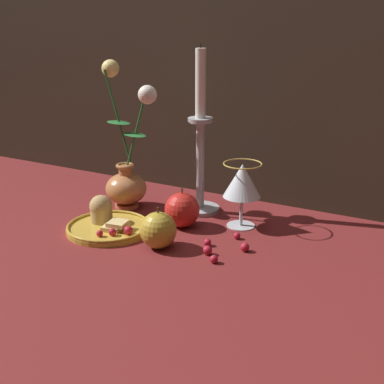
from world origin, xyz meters
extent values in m
plane|color=maroon|center=(0.00, 0.00, 0.00)|extent=(2.40, 2.40, 0.00)
cylinder|color=#B77042|center=(-0.13, 0.09, 0.01)|extent=(0.06, 0.06, 0.01)
ellipsoid|color=#B77042|center=(-0.13, 0.09, 0.05)|extent=(0.10, 0.10, 0.08)
cylinder|color=#B77042|center=(-0.13, 0.09, 0.09)|extent=(0.03, 0.03, 0.03)
torus|color=#B77042|center=(-0.13, 0.09, 0.11)|extent=(0.05, 0.05, 0.01)
cylinder|color=#23662D|center=(-0.16, 0.10, 0.22)|extent=(0.05, 0.03, 0.23)
ellipsoid|color=#23662D|center=(-0.15, 0.10, 0.21)|extent=(0.08, 0.05, 0.00)
sphere|color=#EFD67A|center=(-0.18, 0.11, 0.34)|extent=(0.04, 0.04, 0.04)
cylinder|color=#23662D|center=(-0.10, 0.09, 0.20)|extent=(0.07, 0.01, 0.18)
ellipsoid|color=#23662D|center=(-0.10, 0.09, 0.19)|extent=(0.08, 0.06, 0.00)
sphere|color=silver|center=(-0.07, 0.10, 0.28)|extent=(0.04, 0.04, 0.04)
cylinder|color=gold|center=(-0.08, -0.06, 0.01)|extent=(0.19, 0.19, 0.01)
torus|color=gold|center=(-0.08, -0.06, 0.01)|extent=(0.19, 0.19, 0.01)
cylinder|color=tan|center=(-0.11, -0.04, 0.03)|extent=(0.05, 0.05, 0.04)
sphere|color=tan|center=(-0.11, -0.04, 0.05)|extent=(0.05, 0.05, 0.05)
cube|color=#DBBC7A|center=(-0.06, -0.07, 0.01)|extent=(0.05, 0.05, 0.01)
cube|color=#DBBC7A|center=(-0.05, -0.06, 0.03)|extent=(0.04, 0.04, 0.01)
sphere|color=#AD192D|center=(-0.06, -0.11, 0.02)|extent=(0.01, 0.01, 0.01)
sphere|color=#AD192D|center=(-0.04, -0.09, 0.02)|extent=(0.02, 0.02, 0.02)
sphere|color=#AD192D|center=(-0.01, -0.07, 0.02)|extent=(0.02, 0.02, 0.02)
cylinder|color=silver|center=(0.17, 0.11, 0.00)|extent=(0.06, 0.06, 0.00)
cylinder|color=silver|center=(0.17, 0.11, 0.04)|extent=(0.01, 0.01, 0.07)
cone|color=silver|center=(0.17, 0.11, 0.11)|extent=(0.09, 0.09, 0.08)
cone|color=maroon|center=(0.17, 0.11, 0.10)|extent=(0.08, 0.08, 0.05)
torus|color=gold|center=(0.17, 0.11, 0.15)|extent=(0.09, 0.09, 0.00)
cylinder|color=#A3A3A8|center=(0.04, 0.15, 0.01)|extent=(0.10, 0.10, 0.01)
cylinder|color=#A3A3A8|center=(0.04, 0.15, 0.12)|extent=(0.02, 0.02, 0.21)
cylinder|color=#A3A3A8|center=(0.04, 0.15, 0.23)|extent=(0.06, 0.06, 0.01)
cylinder|color=white|center=(0.04, 0.15, 0.31)|extent=(0.02, 0.02, 0.16)
cylinder|color=black|center=(0.04, 0.15, 0.39)|extent=(0.00, 0.00, 0.01)
sphere|color=#B2932D|center=(0.07, -0.08, 0.04)|extent=(0.08, 0.08, 0.08)
cylinder|color=#4C3319|center=(0.07, -0.08, 0.08)|extent=(0.00, 0.00, 0.01)
sphere|color=red|center=(0.05, 0.05, 0.04)|extent=(0.08, 0.08, 0.08)
cylinder|color=#4C3319|center=(0.05, 0.05, 0.09)|extent=(0.00, 0.00, 0.01)
sphere|color=#AD192D|center=(0.17, -0.06, 0.01)|extent=(0.02, 0.02, 0.02)
sphere|color=#AD192D|center=(0.15, -0.02, 0.01)|extent=(0.02, 0.02, 0.02)
sphere|color=#AD192D|center=(0.19, 0.04, 0.01)|extent=(0.01, 0.01, 0.01)
sphere|color=#AD192D|center=(0.20, -0.09, 0.01)|extent=(0.02, 0.02, 0.02)
sphere|color=#AD192D|center=(0.23, -0.01, 0.01)|extent=(0.02, 0.02, 0.02)
camera|label=1|loc=(0.62, -0.94, 0.46)|focal=50.00mm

